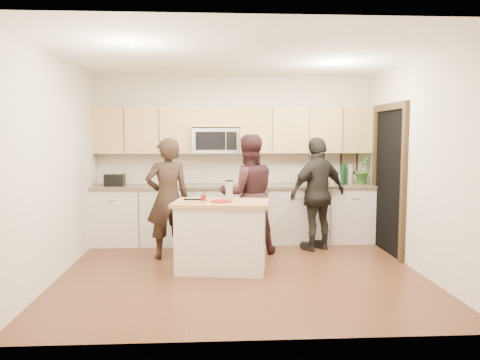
{
  "coord_description": "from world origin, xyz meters",
  "views": [
    {
      "loc": [
        -0.35,
        -5.81,
        1.74
      ],
      "look_at": [
        0.01,
        0.35,
        1.15
      ],
      "focal_mm": 35.0,
      "sensor_mm": 36.0,
      "label": 1
    }
  ],
  "objects": [
    {
      "name": "tongs",
      "position": [
        -0.59,
        0.08,
        0.93
      ],
      "size": [
        0.28,
        0.07,
        0.02
      ],
      "primitive_type": "cube",
      "rotation": [
        0.0,
        0.0,
        -0.15
      ],
      "color": "black",
      "rests_on": "cutting_board"
    },
    {
      "name": "microwave",
      "position": [
        -0.31,
        1.8,
        1.65
      ],
      "size": [
        0.76,
        0.41,
        0.4
      ],
      "color": "silver",
      "rests_on": "ground"
    },
    {
      "name": "room_shell",
      "position": [
        0.0,
        0.0,
        1.73
      ],
      "size": [
        4.52,
        4.02,
        2.71
      ],
      "color": "beige",
      "rests_on": "ground"
    },
    {
      "name": "woman_right",
      "position": [
        1.23,
        1.12,
        0.86
      ],
      "size": [
        1.08,
        0.84,
        1.71
      ],
      "primitive_type": "imported",
      "rotation": [
        0.0,
        0.0,
        3.63
      ],
      "color": "black",
      "rests_on": "ground"
    },
    {
      "name": "floor",
      "position": [
        0.0,
        0.0,
        0.0
      ],
      "size": [
        4.5,
        4.5,
        0.0
      ],
      "primitive_type": "plane",
      "color": "#512E1B",
      "rests_on": "ground"
    },
    {
      "name": "cutting_board",
      "position": [
        -0.56,
        0.02,
        0.91
      ],
      "size": [
        0.3,
        0.21,
        0.02
      ],
      "primitive_type": "cube",
      "rotation": [
        0.0,
        0.0,
        -0.15
      ],
      "color": "tan",
      "rests_on": "island"
    },
    {
      "name": "dish_towel",
      "position": [
        -0.95,
        1.5,
        0.8
      ],
      "size": [
        0.34,
        0.6,
        0.48
      ],
      "color": "white",
      "rests_on": "ground"
    },
    {
      "name": "woman_center",
      "position": [
        0.16,
        0.98,
        0.88
      ],
      "size": [
        0.94,
        0.79,
        1.75
      ],
      "primitive_type": "imported",
      "rotation": [
        0.0,
        0.0,
        3.3
      ],
      "color": "black",
      "rests_on": "ground"
    },
    {
      "name": "island",
      "position": [
        -0.25,
        0.1,
        0.45
      ],
      "size": [
        1.29,
        0.87,
        0.9
      ],
      "rotation": [
        0.0,
        0.0,
        -0.15
      ],
      "color": "beige",
      "rests_on": "ground"
    },
    {
      "name": "knife",
      "position": [
        -0.59,
        -0.02,
        0.92
      ],
      "size": [
        0.22,
        0.05,
        0.01
      ],
      "primitive_type": "cube",
      "rotation": [
        0.0,
        0.0,
        -0.15
      ],
      "color": "silver",
      "rests_on": "cutting_board"
    },
    {
      "name": "framed_picture",
      "position": [
        1.95,
        1.98,
        1.28
      ],
      "size": [
        0.3,
        0.03,
        0.38
      ],
      "color": "black",
      "rests_on": "ground"
    },
    {
      "name": "woman_left",
      "position": [
        -0.99,
        0.76,
        0.85
      ],
      "size": [
        0.71,
        0.57,
        1.7
      ],
      "primitive_type": "imported",
      "rotation": [
        0.0,
        0.0,
        3.44
      ],
      "color": "black",
      "rests_on": "ground"
    },
    {
      "name": "bottle_cluster",
      "position": [
        1.71,
        1.71,
        1.11
      ],
      "size": [
        0.5,
        0.27,
        0.38
      ],
      "color": "#3E1D0B",
      "rests_on": "back_cabinetry"
    },
    {
      "name": "upper_cabinetry",
      "position": [
        0.03,
        1.83,
        1.84
      ],
      "size": [
        4.5,
        0.33,
        0.75
      ],
      "color": "tan",
      "rests_on": "ground"
    },
    {
      "name": "orchid",
      "position": [
        2.1,
        1.72,
        1.18
      ],
      "size": [
        0.33,
        0.34,
        0.48
      ],
      "primitive_type": "imported",
      "rotation": [
        0.0,
        0.0,
        0.88
      ],
      "color": "#356B2B",
      "rests_on": "back_cabinetry"
    },
    {
      "name": "red_plate",
      "position": [
        -0.24,
        0.04,
        0.91
      ],
      "size": [
        0.29,
        0.29,
        0.02
      ],
      "primitive_type": "cylinder",
      "color": "maroon",
      "rests_on": "island"
    },
    {
      "name": "drink_glass",
      "position": [
        -0.48,
        0.03,
        0.94
      ],
      "size": [
        0.06,
        0.06,
        0.09
      ],
      "primitive_type": "cylinder",
      "color": "maroon",
      "rests_on": "island"
    },
    {
      "name": "back_cabinetry",
      "position": [
        0.0,
        1.69,
        0.47
      ],
      "size": [
        4.5,
        0.66,
        0.94
      ],
      "color": "beige",
      "rests_on": "ground"
    },
    {
      "name": "toaster",
      "position": [
        -1.91,
        1.67,
        1.03
      ],
      "size": [
        0.3,
        0.23,
        0.19
      ],
      "color": "black",
      "rests_on": "back_cabinetry"
    },
    {
      "name": "box_grater",
      "position": [
        -0.15,
        0.06,
        1.05
      ],
      "size": [
        0.1,
        0.07,
        0.26
      ],
      "color": "silver",
      "rests_on": "red_plate"
    },
    {
      "name": "doorway",
      "position": [
        2.23,
        0.9,
        1.16
      ],
      "size": [
        0.06,
        1.25,
        2.2
      ],
      "color": "black",
      "rests_on": "ground"
    }
  ]
}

